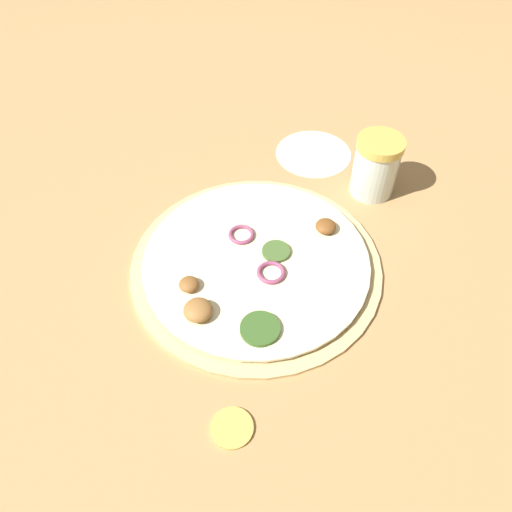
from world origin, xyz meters
name	(u,v)px	position (x,y,z in m)	size (l,w,h in m)	color
ground_plane	(256,266)	(0.00, 0.00, 0.00)	(3.00, 3.00, 0.00)	tan
pizza	(256,263)	(0.00, 0.00, 0.01)	(0.32, 0.32, 0.03)	#D6B77A
spice_jar	(376,166)	(-0.22, -0.01, 0.05)	(0.07, 0.07, 0.09)	silver
loose_cap	(232,427)	(0.15, 0.15, 0.00)	(0.04, 0.04, 0.01)	gold
flour_patch	(313,153)	(-0.21, -0.13, 0.00)	(0.12, 0.12, 0.00)	white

